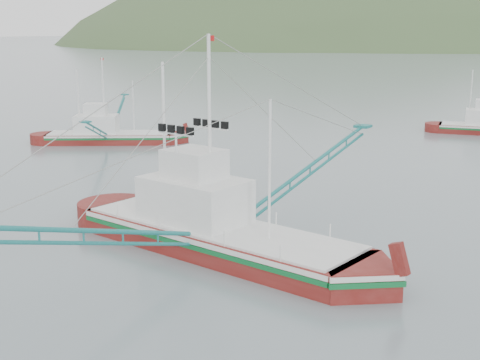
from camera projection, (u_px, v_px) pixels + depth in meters
The scene contains 4 objects.
ground at pixel (178, 262), 34.47m from camera, with size 1200.00×1200.00×0.00m, color slate.
main_boat at pixel (215, 217), 35.79m from camera, with size 17.37×30.59×12.43m.
bg_boat_left at pixel (108, 124), 69.03m from camera, with size 16.71×21.10×9.46m.
headland_left at pixel (300, 45), 424.52m from camera, with size 448.00×308.00×210.00m, color #385029.
Camera 1 is at (20.21, -25.80, 11.93)m, focal length 50.00 mm.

